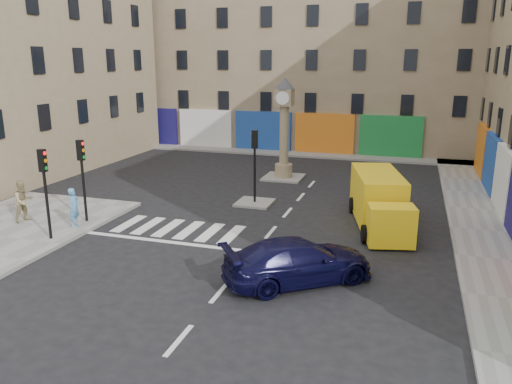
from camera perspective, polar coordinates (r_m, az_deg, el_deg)
The scene contains 15 objects.
ground at distance 18.12m, azimuth -1.79°, elevation -8.69°, with size 120.00×120.00×0.00m, color black.
sidewalk_right at distance 26.84m, azimuth 23.60°, elevation -1.87°, with size 2.60×30.00×0.15m, color gray.
sidewalk_far at distance 39.69m, azimuth 3.31°, elevation 4.49°, with size 32.00×2.40×0.15m, color gray.
island_near at distance 25.84m, azimuth -0.15°, elevation -1.23°, with size 1.80×1.80×0.12m, color gray.
island_far at distance 31.43m, azimuth 3.16°, elevation 1.68°, with size 2.40×2.40×0.12m, color gray.
building_far at distance 44.70m, azimuth 5.38°, elevation 16.48°, with size 32.00×10.00×17.00m, color gray.
building_left at distance 36.95m, azimuth -24.88°, elevation 13.99°, with size 8.00×20.00×15.00m, color #998364.
traffic_light_left_near at distance 21.53m, azimuth -23.02°, elevation 1.30°, with size 0.28×0.22×3.70m.
traffic_light_left_far at distance 23.36m, azimuth -19.26°, elevation 2.65°, with size 0.28×0.22×3.70m.
traffic_light_island at distance 25.26m, azimuth -0.15°, elevation 4.29°, with size 0.28×0.22×3.70m.
clock_pillar at distance 30.81m, azimuth 3.25°, elevation 8.01°, with size 1.20×1.20×6.10m.
navy_sedan at distance 16.86m, azimuth 4.85°, elevation -7.86°, with size 2.07×5.10×1.48m, color black.
yellow_van at distance 23.00m, azimuth 13.91°, elevation -0.97°, with size 3.29×6.50×2.27m.
pedestrian_blue at distance 23.13m, azimuth -20.07°, elevation -1.66°, with size 0.63×0.41×1.72m, color #5591C3.
pedestrian_tan at distance 24.70m, azimuth -25.02°, elevation -0.94°, with size 0.92×0.72×1.89m, color tan.
Camera 1 is at (5.51, -15.66, 7.26)m, focal length 35.00 mm.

